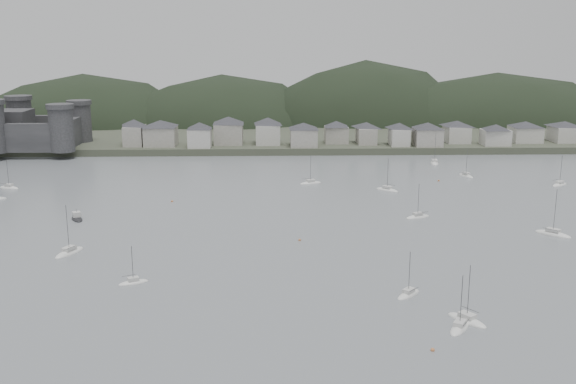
{
  "coord_description": "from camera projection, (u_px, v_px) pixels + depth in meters",
  "views": [
    {
      "loc": [
        -5.5,
        -110.29,
        49.05
      ],
      "look_at": [
        0.0,
        75.0,
        6.0
      ],
      "focal_mm": 41.09,
      "sensor_mm": 36.0,
      "label": 1
    }
  ],
  "objects": [
    {
      "name": "ground",
      "position": [
        300.0,
        318.0,
        118.64
      ],
      "size": [
        900.0,
        900.0,
        0.0
      ],
      "primitive_type": "plane",
      "color": "slate",
      "rests_on": "ground"
    },
    {
      "name": "mooring_buoys",
      "position": [
        264.0,
        235.0,
        168.67
      ],
      "size": [
        131.23,
        130.43,
        0.7
      ],
      "color": "#BF713F",
      "rests_on": "ground"
    },
    {
      "name": "sailboat_lead",
      "position": [
        460.0,
        328.0,
        114.41
      ],
      "size": [
        6.22,
        7.79,
        10.52
      ],
      "rotation": [
        0.0,
        0.0,
        5.71
      ],
      "color": "white",
      "rests_on": "ground"
    },
    {
      "name": "castle",
      "position": [
        7.0,
        129.0,
        287.76
      ],
      "size": [
        66.0,
        43.0,
        20.0
      ],
      "color": "#2D2D2F",
      "rests_on": "far_shore_land"
    },
    {
      "name": "moored_fleet",
      "position": [
        286.0,
        217.0,
        186.08
      ],
      "size": [
        247.63,
        178.87,
        13.25
      ],
      "color": "white",
      "rests_on": "ground"
    },
    {
      "name": "forested_ridge",
      "position": [
        286.0,
        145.0,
        383.64
      ],
      "size": [
        851.55,
        103.94,
        102.57
      ],
      "color": "black",
      "rests_on": "ground"
    },
    {
      "name": "waterfront_town",
      "position": [
        393.0,
        131.0,
        296.66
      ],
      "size": [
        451.48,
        28.46,
        12.92
      ],
      "color": "gray",
      "rests_on": "far_shore_land"
    },
    {
      "name": "far_shore_land",
      "position": [
        277.0,
        118.0,
        405.53
      ],
      "size": [
        900.0,
        250.0,
        3.0
      ],
      "primitive_type": "cube",
      "color": "#383D2D",
      "rests_on": "ground"
    },
    {
      "name": "motor_launch_far",
      "position": [
        77.0,
        218.0,
        183.69
      ],
      "size": [
        5.65,
        7.81,
        3.78
      ],
      "rotation": [
        0.0,
        0.0,
        3.6
      ],
      "color": "black",
      "rests_on": "ground"
    }
  ]
}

